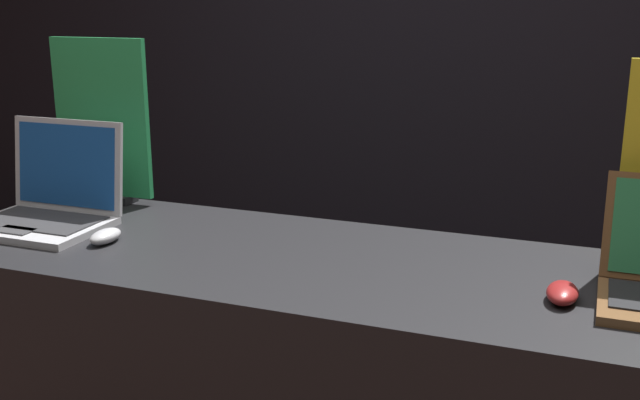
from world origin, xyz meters
name	(u,v)px	position (x,y,z in m)	size (l,w,h in m)	color
wall_back	(458,23)	(0.00, 2.03, 1.40)	(8.00, 0.05, 2.80)	black
laptop_front	(49,202)	(-0.81, 0.33, 0.95)	(0.37, 0.31, 0.28)	#B7B7BC
mouse_front	(105,236)	(-0.56, 0.25, 0.90)	(0.06, 0.11, 0.04)	#B2B2B7
promo_stand_front	(102,125)	(-0.81, 0.60, 1.13)	(0.33, 0.07, 0.51)	black
mouse_back	(562,293)	(0.58, 0.26, 0.90)	(0.07, 0.12, 0.04)	maroon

